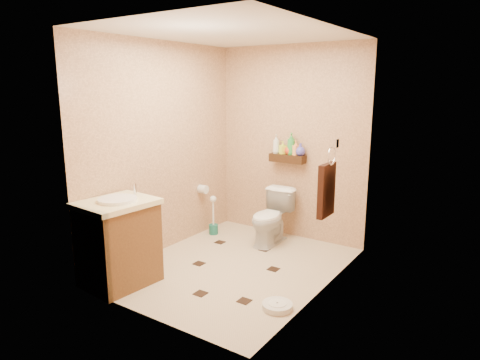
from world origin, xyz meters
The scene contains 20 objects.
ground centered at (0.00, 0.00, 0.00)m, with size 2.50×2.50×0.00m, color #C8B492.
wall_back centered at (0.00, 1.25, 1.20)m, with size 2.00×0.04×2.40m, color tan.
wall_front centered at (0.00, -1.25, 1.20)m, with size 2.00×0.04×2.40m, color tan.
wall_left centered at (-1.00, 0.00, 1.20)m, with size 0.04×2.50×2.40m, color tan.
wall_right centered at (1.00, 0.00, 1.20)m, with size 0.04×2.50×2.40m, color tan.
ceiling centered at (0.00, 0.00, 2.40)m, with size 2.00×2.50×0.02m, color silver.
wall_shelf centered at (0.00, 1.17, 1.02)m, with size 0.46×0.14×0.10m, color #38210F.
floor_accents centered at (0.01, -0.03, 0.00)m, with size 1.18×1.39×0.01m.
toilet centered at (-0.03, 0.83, 0.33)m, with size 0.37×0.65×0.67m, color white.
vanity centered at (-0.70, -0.95, 0.43)m, with size 0.62×0.73×0.97m.
bathroom_scale centered at (0.82, -0.53, 0.03)m, with size 0.34×0.34×0.05m.
toilet_brush centered at (-0.82, 0.70, 0.18)m, with size 0.12×0.12×0.52m.
towel_ring centered at (0.91, 0.25, 0.95)m, with size 0.12×0.30×0.76m.
toilet_paper centered at (-0.94, 0.65, 0.60)m, with size 0.12×0.11×0.12m.
bottle_a centered at (-0.16, 1.17, 1.19)m, with size 0.09×0.09×0.24m, color silver.
bottle_b centered at (-0.07, 1.17, 1.15)m, with size 0.07×0.07×0.16m, color #D6E830.
bottle_c centered at (0.02, 1.17, 1.14)m, with size 0.11×0.11×0.15m, color red.
bottle_d centered at (0.05, 1.17, 1.21)m, with size 0.11×0.11×0.27m, color green.
bottle_e centered at (0.11, 1.17, 1.16)m, with size 0.08×0.08×0.18m, color #FD9F54.
bottle_f centered at (0.18, 1.17, 1.15)m, with size 0.12×0.12×0.15m, color #4A48B5.
Camera 1 is at (2.45, -3.53, 1.90)m, focal length 32.00 mm.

